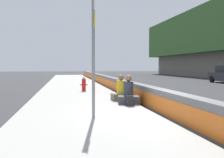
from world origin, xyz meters
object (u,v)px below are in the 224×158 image
object	(u,v)px
route_sign_post	(93,46)
seated_person_middle	(121,92)
seated_person_foreground	(128,95)
backpack	(130,101)
fire_hydrant	(84,84)

from	to	relation	value
route_sign_post	seated_person_middle	world-z (taller)	route_sign_post
route_sign_post	seated_person_middle	bearing A→B (deg)	-21.92
seated_person_foreground	backpack	world-z (taller)	seated_person_foreground
seated_person_middle	backpack	xyz separation A→B (m)	(-1.78, 0.01, -0.16)
seated_person_foreground	fire_hydrant	bearing A→B (deg)	13.31
route_sign_post	backpack	distance (m)	3.34
seated_person_foreground	route_sign_post	bearing A→B (deg)	149.37
route_sign_post	fire_hydrant	distance (m)	8.91
seated_person_middle	backpack	size ratio (longest dim) A/B	2.80
fire_hydrant	seated_person_foreground	world-z (taller)	seated_person_foreground
route_sign_post	seated_person_middle	size ratio (longest dim) A/B	3.21
seated_person_foreground	backpack	distance (m)	0.64
route_sign_post	backpack	bearing A→B (deg)	-35.57
fire_hydrant	backpack	xyz separation A→B (m)	(-6.51, -1.31, -0.25)
route_sign_post	seated_person_middle	distance (m)	4.66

